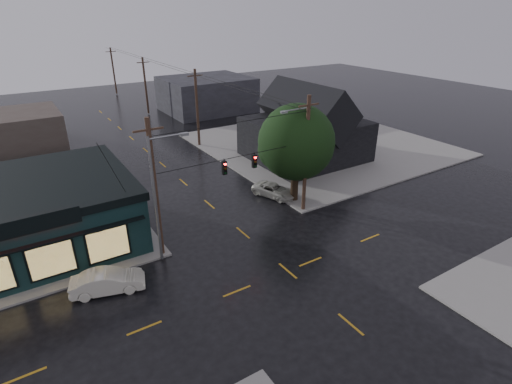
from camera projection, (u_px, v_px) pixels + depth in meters
ground_plane at (288, 271)px, 27.26m from camera, size 160.00×160.00×0.00m
sidewalk_ne at (319, 144)px, 52.26m from camera, size 28.00×28.00×0.15m
pizza_shop at (15, 218)px, 28.79m from camera, size 16.30×12.34×4.90m
ne_building at (306, 121)px, 45.68m from camera, size 12.60×11.60×8.75m
corner_tree at (296, 142)px, 34.79m from camera, size 6.76×6.76×8.89m
utility_pole_nw at (163, 254)px, 29.07m from camera, size 2.00×0.32×10.15m
utility_pole_ne at (303, 210)px, 35.40m from camera, size 2.00×0.32×10.15m
utility_pole_far_a at (199, 146)px, 51.85m from camera, size 2.00×0.32×9.65m
utility_pole_far_b at (149, 114)px, 67.16m from camera, size 2.00×0.32×9.15m
utility_pole_far_c at (117, 94)px, 82.47m from camera, size 2.00×0.32×9.15m
span_signal_assembly at (240, 164)px, 29.88m from camera, size 13.00×0.48×1.23m
streetlight_nw at (162, 260)px, 28.39m from camera, size 5.40×0.30×9.15m
streetlight_ne at (302, 206)px, 36.18m from camera, size 5.40×0.30×9.15m
bg_building_west at (9, 131)px, 50.14m from camera, size 12.00×10.00×4.40m
bg_building_east at (207, 94)px, 68.31m from camera, size 14.00×12.00×5.60m
sedan_cream at (108, 281)px, 25.02m from camera, size 4.73×2.73×1.47m
suv_silver at (274, 190)px, 37.76m from camera, size 3.36×4.78×1.21m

